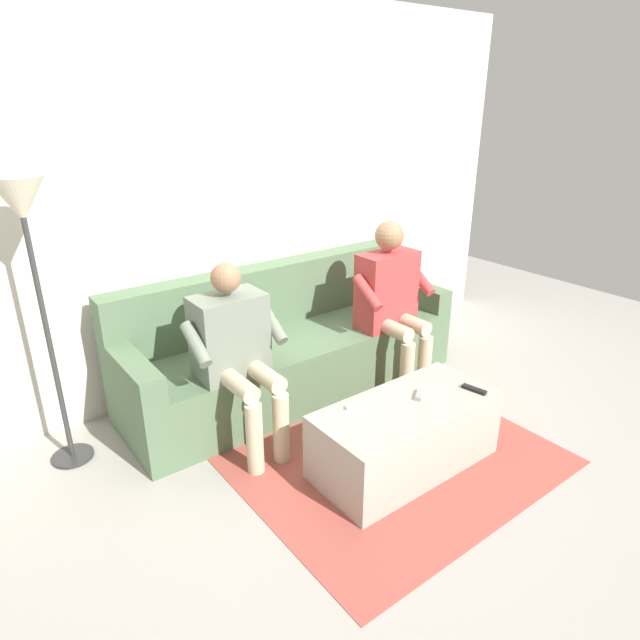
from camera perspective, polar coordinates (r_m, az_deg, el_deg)
name	(u,v)px	position (r m, az deg, el deg)	size (l,w,h in m)	color
ground_plane	(355,431)	(3.64, 3.72, -11.54)	(8.00, 8.00, 0.00)	gray
back_wall	(251,197)	(4.07, -7.23, 12.60)	(5.06, 0.06, 2.70)	beige
couch	(290,348)	(4.00, -3.15, -2.97)	(2.49, 0.77, 0.90)	#516B4C
coffee_table	(405,435)	(3.27, 8.88, -11.81)	(1.09, 0.51, 0.41)	#A89E8E
person_left_seated	(392,296)	(3.96, 7.49, 2.51)	(0.60, 0.49, 1.23)	#B23838
person_right_seated	(236,346)	(3.27, -8.81, -2.75)	(0.58, 0.58, 1.15)	slate
remote_white	(358,408)	(3.07, 4.00, -9.18)	(0.13, 0.03, 0.02)	white
remote_gray	(419,394)	(3.24, 10.34, -7.65)	(0.12, 0.03, 0.02)	gray
remote_black	(474,389)	(3.37, 15.81, -7.00)	(0.15, 0.04, 0.02)	black
floor_rug	(386,452)	(3.47, 6.91, -13.54)	(1.82, 1.62, 0.01)	#9E473D
floor_lamp	(26,229)	(3.18, -28.40, 8.36)	(0.27, 0.27, 1.67)	#2D2D2D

